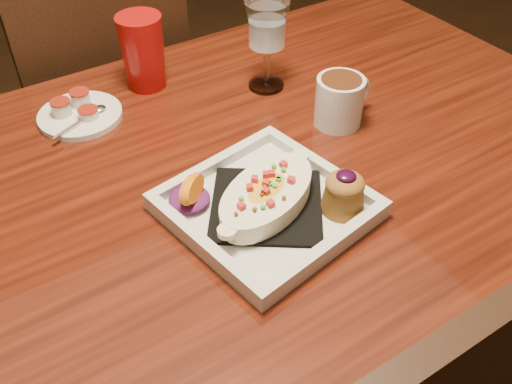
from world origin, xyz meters
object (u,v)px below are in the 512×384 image
chair_far (106,114)px  coffee_mug (341,99)px  plate (274,200)px  red_tumbler (143,52)px  goblet (267,29)px  saucer (78,113)px  table (223,211)px

chair_far → coffee_mug: 0.74m
plate → red_tumbler: size_ratio=2.10×
coffee_mug → red_tumbler: red_tumbler is taller
goblet → saucer: 0.39m
chair_far → goblet: same height
table → coffee_mug: size_ratio=12.03×
goblet → saucer: bearing=164.6°
plate → coffee_mug: (0.24, 0.14, 0.03)m
plate → coffee_mug: bearing=20.2°
table → chair_far: (-0.00, 0.63, -0.15)m
goblet → red_tumbler: goblet is taller
goblet → table: bearing=-139.5°
coffee_mug → goblet: bearing=96.1°
chair_far → red_tumbler: chair_far is taller
coffee_mug → plate: bearing=-157.8°
coffee_mug → red_tumbler: size_ratio=0.84×
table → chair_far: size_ratio=1.61×
table → goblet: (0.21, 0.18, 0.22)m
chair_far → coffee_mug: chair_far is taller
chair_far → plate: (0.02, -0.76, 0.27)m
chair_far → plate: size_ratio=2.97×
plate → goblet: goblet is taller
plate → goblet: size_ratio=1.74×
table → saucer: saucer is taller
plate → goblet: 0.39m
goblet → saucer: size_ratio=1.14×
chair_far → coffee_mug: bearing=112.5°
plate → goblet: bearing=48.6°
saucer → red_tumbler: (0.16, 0.04, 0.06)m
red_tumbler → table: bearing=-92.2°
chair_far → goblet: size_ratio=5.15×
red_tumbler → coffee_mug: bearing=-52.1°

